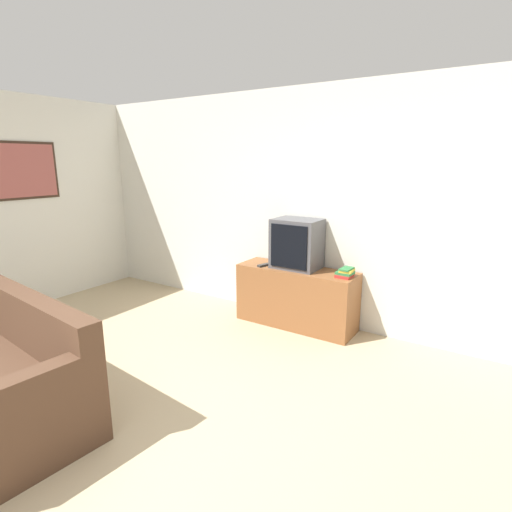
# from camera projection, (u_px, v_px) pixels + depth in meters

# --- Properties ---
(ground_plane) EXTENTS (14.00, 14.00, 0.00)m
(ground_plane) POSITION_uv_depth(u_px,v_px,m) (61.00, 476.00, 2.36)
(ground_plane) COLOR tan
(wall_back) EXTENTS (9.00, 0.06, 2.60)m
(wall_back) POSITION_uv_depth(u_px,v_px,m) (299.00, 207.00, 4.53)
(wall_back) COLOR silver
(wall_back) RESTS_ON ground_plane
(tv_stand) EXTENTS (1.34, 0.44, 0.66)m
(tv_stand) POSITION_uv_depth(u_px,v_px,m) (296.00, 297.00, 4.47)
(tv_stand) COLOR brown
(tv_stand) RESTS_ON ground_plane
(television) EXTENTS (0.51, 0.38, 0.54)m
(television) POSITION_uv_depth(u_px,v_px,m) (297.00, 244.00, 4.37)
(television) COLOR #4C4C51
(television) RESTS_ON tv_stand
(book_stack) EXTENTS (0.17, 0.19, 0.10)m
(book_stack) POSITION_uv_depth(u_px,v_px,m) (345.00, 273.00, 4.07)
(book_stack) COLOR #B72D28
(book_stack) RESTS_ON tv_stand
(remote_on_stand) EXTENTS (0.09, 0.17, 0.02)m
(remote_on_stand) POSITION_uv_depth(u_px,v_px,m) (264.00, 265.00, 4.49)
(remote_on_stand) COLOR #2D2D2D
(remote_on_stand) RESTS_ON tv_stand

